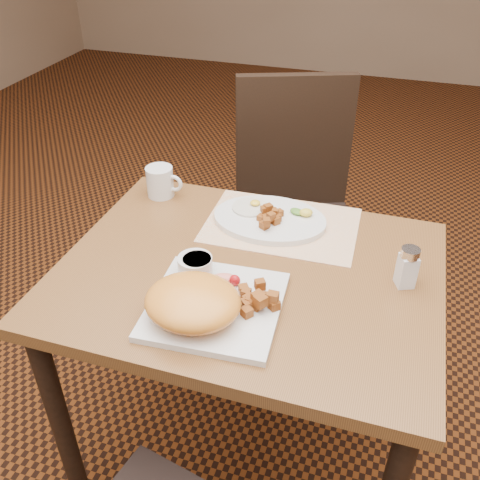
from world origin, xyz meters
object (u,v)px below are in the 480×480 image
object	(u,v)px
table	(248,304)
coffee_mug	(161,182)
plate_square	(215,306)
chair_far	(295,202)
plate_oval	(270,219)
salt_shaker	(407,267)

from	to	relation	value
table	coffee_mug	distance (m)	0.46
plate_square	coffee_mug	world-z (taller)	coffee_mug
table	chair_far	xyz separation A→B (m)	(-0.03, 0.70, -0.10)
plate_oval	salt_shaker	bearing A→B (deg)	-23.78
table	plate_oval	bearing A→B (deg)	91.27
chair_far	plate_oval	xyz separation A→B (m)	(0.03, -0.48, 0.22)
plate_square	chair_far	bearing A→B (deg)	90.16
plate_oval	coffee_mug	world-z (taller)	coffee_mug
chair_far	table	bearing A→B (deg)	71.70
table	chair_far	distance (m)	0.70
plate_oval	coffee_mug	size ratio (longest dim) A/B	2.76
chair_far	plate_oval	distance (m)	0.53
table	plate_square	bearing A→B (deg)	-100.23
plate_square	plate_oval	distance (m)	0.37
plate_oval	chair_far	bearing A→B (deg)	93.02
table	salt_shaker	size ratio (longest dim) A/B	9.00
table	plate_square	world-z (taller)	plate_square
chair_far	plate_oval	size ratio (longest dim) A/B	3.19
plate_oval	plate_square	bearing A→B (deg)	-93.60
table	coffee_mug	size ratio (longest dim) A/B	8.17
salt_shaker	plate_square	bearing A→B (deg)	-151.58
table	salt_shaker	world-z (taller)	salt_shaker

